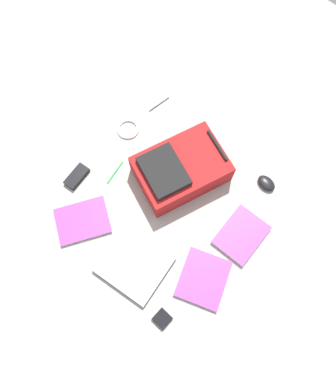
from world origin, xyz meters
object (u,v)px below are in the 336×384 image
Objects in this scene: book_comic at (83,221)px; laptop at (134,265)px; backpack at (180,169)px; power_brick at (77,176)px; pen_black at (115,172)px; earbud_pouch at (162,319)px; book_manual at (203,279)px; computer_mouse at (266,183)px; cable_coil at (128,129)px; pen_blue at (159,104)px; book_blue at (241,235)px.

laptop is at bearing -177.77° from book_comic.
power_brick is at bearing 43.03° from backpack.
earbud_pouch is at bearing 150.78° from pen_black.
computer_mouse is (0.07, -0.59, 0.01)m from book_manual.
computer_mouse is 0.71× the size of pen_black.
book_comic reaches higher than cable_coil.
earbud_pouch is at bearing 124.64° from backpack.
pen_black is at bearing 118.55° from cable_coil.
laptop is 0.79m from computer_mouse.
book_comic reaches higher than pen_blue.
pen_blue is (0.51, -0.75, -0.01)m from laptop.
cable_coil is (0.76, 0.24, -0.01)m from computer_mouse.
cable_coil is at bearing -3.89° from book_blue.
cable_coil is 0.38m from power_brick.
laptop reaches higher than book_blue.
book_manual reaches higher than cable_coil.
laptop reaches higher than earbud_pouch.
book_manual is (-0.29, -0.17, -0.00)m from laptop.
pen_black is at bearing 13.93° from book_blue.
laptop reaches higher than pen_black.
cable_coil is at bearing -61.45° from pen_black.
power_brick is at bearing -15.70° from earbud_pouch.
computer_mouse reaches higher than book_comic.
book_comic is (0.34, 0.01, -0.01)m from laptop.
earbud_pouch reaches higher than pen_black.
power_brick is (0.54, -0.13, -0.00)m from laptop.
earbud_pouch is at bearing 160.59° from laptop.
book_manual is at bearing 142.95° from backpack.
book_blue is 1.84× the size of pen_blue.
computer_mouse is 0.82× the size of cable_coil.
laptop is 0.34m from book_manual.
backpack is at bearing -37.05° from book_manual.
book_manual is at bearing -149.51° from laptop.
earbud_pouch reaches higher than book_comic.
cable_coil reaches higher than pen_blue.
book_blue is at bearing -159.32° from computer_mouse.
laptop is 2.44× the size of power_brick.
book_manual is 2.14× the size of pen_black.
book_comic is 0.56m from cable_coil.
computer_mouse is (-0.57, -0.77, 0.01)m from book_comic.
book_blue is 0.55m from earbud_pouch.
pen_black is 1.02× the size of pen_blue.
book_manual reaches higher than pen_black.
backpack is 2.01× the size of book_blue.
book_manual is 0.89m from cable_coil.
computer_mouse reaches higher than book_blue.
backpack is at bearing -111.26° from book_comic.
power_brick is at bearing -13.83° from laptop.
pen_blue is (0.37, -0.25, -0.07)m from backpack.
book_blue reaches higher than book_comic.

